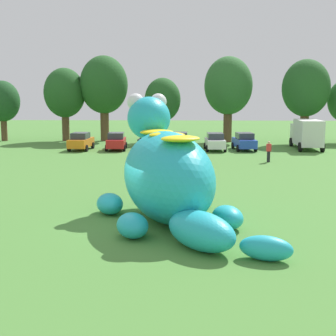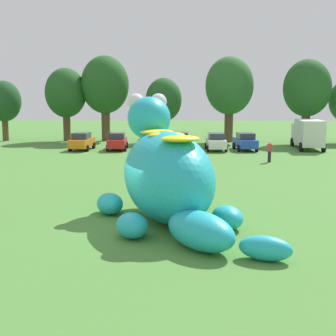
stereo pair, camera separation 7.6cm
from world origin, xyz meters
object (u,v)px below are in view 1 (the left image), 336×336
car_orange (81,141)px  car_white (215,142)px  spectator_near_inflatable (269,152)px  car_black (149,140)px  spectator_mid_field (177,180)px  car_blue (244,141)px  giant_inflatable_creature (168,175)px  car_red (116,141)px  box_truck (307,133)px  car_silver (180,141)px

car_orange → car_white: (13.19, 0.10, 0.00)m
car_orange → spectator_near_inflatable: size_ratio=2.44×
car_black → spectator_mid_field: 22.04m
car_blue → giant_inflatable_creature: bearing=-104.0°
car_orange → car_red: (3.48, 0.15, 0.00)m
car_red → box_truck: size_ratio=0.65×
giant_inflatable_creature → car_silver: size_ratio=2.31×
car_silver → spectator_mid_field: bearing=-89.6°
spectator_near_inflatable → spectator_mid_field: same height
car_white → spectator_near_inflatable: bearing=-63.9°
car_red → spectator_near_inflatable: bearing=-30.2°
giant_inflatable_creature → spectator_mid_field: 5.30m
car_orange → car_white: bearing=0.4°
car_silver → spectator_near_inflatable: car_silver is taller
car_black → car_blue: size_ratio=0.99×
car_red → box_truck: bearing=4.5°
car_silver → car_white: (3.46, -0.71, 0.00)m
car_red → giant_inflatable_creature: bearing=-76.8°
car_white → car_black: bearing=169.6°
car_silver → car_blue: 6.36m
spectator_mid_field → spectator_near_inflatable: bearing=60.7°
car_orange → car_black: same height
car_orange → car_white: size_ratio=1.00×
car_silver → box_truck: 12.74m
car_white → car_blue: same height
spectator_mid_field → car_orange: bearing=115.7°
spectator_mid_field → car_white: bearing=80.8°
car_white → spectator_mid_field: 20.86m
car_orange → car_blue: bearing=1.6°
giant_inflatable_creature → box_truck: bearing=64.8°
box_truck → spectator_mid_field: (-12.55, -22.15, -0.75)m
giant_inflatable_creature → car_blue: (6.53, 26.10, -1.14)m
car_red → box_truck: 19.00m
car_red → spectator_mid_field: (6.37, -20.65, -0.01)m
giant_inflatable_creature → spectator_mid_field: bearing=86.6°
car_red → car_silver: same height
car_white → spectator_mid_field: size_ratio=2.43×
car_silver → car_white: bearing=-11.5°
car_black → car_white: (6.57, -1.21, 0.00)m
giant_inflatable_creature → car_silver: 26.49m
car_white → car_orange: bearing=-179.6°
car_white → spectator_mid_field: car_white is taller
spectator_near_inflatable → car_orange: bearing=155.6°
car_black → box_truck: 15.81m
car_silver → car_red: bearing=-174.0°
car_silver → spectator_near_inflatable: size_ratio=2.43×
car_blue → box_truck: bearing=10.8°
car_black → car_white: 6.68m
car_silver → box_truck: (12.69, 0.85, 0.74)m
car_silver → spectator_near_inflatable: (7.30, -8.53, -0.01)m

